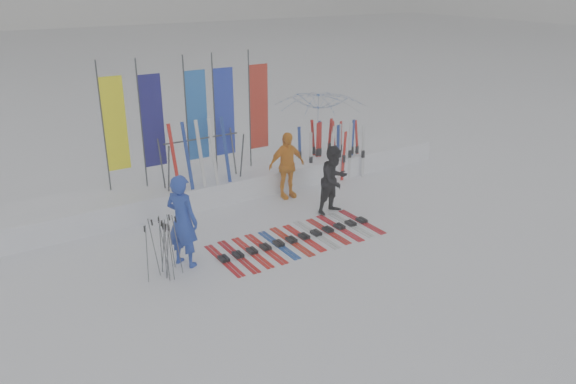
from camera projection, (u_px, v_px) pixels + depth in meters
ground at (321, 262)px, 11.76m from camera, size 120.00×120.00×0.00m
snow_bank at (223, 184)px, 15.28m from camera, size 14.00×1.60×0.60m
person_blue at (182, 221)px, 11.31m from camera, size 0.76×0.85×1.96m
person_black at (334, 180)px, 13.92m from camera, size 0.93×0.78×1.73m
person_yellow at (287, 165)px, 14.87m from camera, size 1.06×0.47×1.80m
tent_canopy at (320, 131)px, 16.88m from camera, size 3.56×3.59×2.47m
ski_row at (297, 239)px, 12.71m from camera, size 3.89×1.70×0.07m
pole_cluster at (165, 249)px, 10.98m from camera, size 0.72×0.51×1.25m
feather_flags at (191, 116)px, 14.33m from camera, size 4.45×0.30×3.20m
ski_rack at (202, 154)px, 14.21m from camera, size 2.04×0.80×1.23m
upright_skis at (333, 150)px, 16.49m from camera, size 1.76×1.12×1.69m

